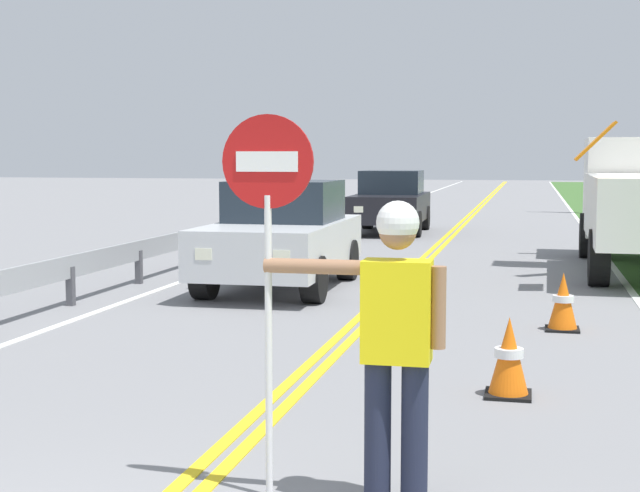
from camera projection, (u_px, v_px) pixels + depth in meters
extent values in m
cube|color=yellow|center=(443.00, 239.00, 23.05)|extent=(0.11, 110.00, 0.01)
cube|color=yellow|center=(450.00, 239.00, 23.01)|extent=(0.11, 110.00, 0.01)
cube|color=silver|center=(595.00, 242.00, 22.23)|extent=(0.12, 110.00, 0.01)
cube|color=silver|center=(308.00, 236.00, 23.84)|extent=(0.12, 110.00, 0.01)
cylinder|color=#1E2338|center=(415.00, 436.00, 5.37)|extent=(0.16, 0.16, 0.88)
cylinder|color=#1E2338|center=(378.00, 433.00, 5.41)|extent=(0.16, 0.16, 0.88)
cube|color=yellow|center=(397.00, 311.00, 5.32)|extent=(0.40, 0.24, 0.60)
cylinder|color=#996B4C|center=(314.00, 266.00, 5.40)|extent=(0.60, 0.10, 0.09)
cylinder|color=#996B4C|center=(438.00, 308.00, 5.26)|extent=(0.09, 0.09, 0.48)
sphere|color=#996B4C|center=(398.00, 231.00, 5.27)|extent=(0.22, 0.22, 0.22)
sphere|color=white|center=(398.00, 222.00, 5.27)|extent=(0.25, 0.25, 0.25)
cylinder|color=silver|center=(269.00, 348.00, 5.51)|extent=(0.04, 0.04, 1.85)
cylinder|color=#B71414|center=(268.00, 162.00, 5.40)|extent=(0.56, 0.03, 0.56)
cube|color=white|center=(267.00, 162.00, 5.38)|extent=(0.38, 0.01, 0.12)
cube|color=#1E2833|center=(637.00, 172.00, 19.62)|extent=(1.98, 0.09, 0.90)
cube|color=orange|center=(595.00, 141.00, 13.79)|extent=(0.61, 0.81, 0.59)
cylinder|color=black|center=(588.00, 235.00, 18.81)|extent=(0.34, 0.93, 0.92)
cylinder|color=black|center=(599.00, 258.00, 14.67)|extent=(0.34, 0.93, 0.92)
cube|color=silver|center=(281.00, 245.00, 14.34)|extent=(1.87, 4.12, 0.72)
cube|color=#1E2833|center=(285.00, 201.00, 14.51)|extent=(1.63, 1.74, 0.64)
cube|color=#EAEACC|center=(282.00, 256.00, 12.24)|extent=(0.24, 0.06, 0.16)
cube|color=#EAEACC|center=(204.00, 254.00, 12.48)|extent=(0.24, 0.06, 0.16)
cylinder|color=black|center=(314.00, 279.00, 12.96)|extent=(0.29, 0.68, 0.68)
cylinder|color=black|center=(205.00, 276.00, 13.31)|extent=(0.29, 0.68, 0.68)
cylinder|color=black|center=(347.00, 260.00, 15.43)|extent=(0.29, 0.68, 0.68)
cylinder|color=black|center=(254.00, 257.00, 15.78)|extent=(0.29, 0.68, 0.68)
cube|color=black|center=(390.00, 207.00, 24.96)|extent=(1.94, 4.14, 0.72)
cube|color=#1E2833|center=(392.00, 182.00, 25.14)|extent=(1.66, 1.76, 0.64)
cube|color=#EAEACC|center=(402.00, 210.00, 22.86)|extent=(0.24, 0.07, 0.16)
cube|color=#EAEACC|center=(359.00, 209.00, 23.09)|extent=(0.24, 0.07, 0.16)
cylinder|color=black|center=(415.00, 224.00, 23.59)|extent=(0.30, 0.69, 0.68)
cylinder|color=black|center=(353.00, 223.00, 23.92)|extent=(0.30, 0.69, 0.68)
cylinder|color=black|center=(424.00, 218.00, 26.07)|extent=(0.30, 0.69, 0.68)
cylinder|color=black|center=(368.00, 217.00, 26.40)|extent=(0.30, 0.69, 0.68)
cone|color=orange|center=(509.00, 357.00, 7.90)|extent=(0.36, 0.36, 0.70)
cylinder|color=white|center=(509.00, 353.00, 7.90)|extent=(0.25, 0.25, 0.08)
cube|color=black|center=(508.00, 394.00, 7.94)|extent=(0.40, 0.40, 0.03)
cone|color=orange|center=(563.00, 301.00, 10.92)|extent=(0.36, 0.36, 0.70)
cylinder|color=white|center=(563.00, 299.00, 10.91)|extent=(0.25, 0.25, 0.08)
cube|color=black|center=(562.00, 329.00, 10.95)|extent=(0.40, 0.40, 0.03)
cube|color=#9EA0A3|center=(210.00, 233.00, 18.25)|extent=(0.06, 32.00, 0.32)
cube|color=#4C4C51|center=(71.00, 286.00, 12.73)|extent=(0.10, 0.10, 0.55)
cube|color=#4C4C51|center=(139.00, 267.00, 14.95)|extent=(0.10, 0.10, 0.55)
cube|color=#4C4C51|center=(189.00, 253.00, 17.17)|extent=(0.10, 0.10, 0.55)
cube|color=#4C4C51|center=(229.00, 242.00, 19.38)|extent=(0.10, 0.10, 0.55)
cube|color=#4C4C51|center=(260.00, 233.00, 21.60)|extent=(0.10, 0.10, 0.55)
cube|color=#4C4C51|center=(285.00, 226.00, 23.82)|extent=(0.10, 0.10, 0.55)
cube|color=#4C4C51|center=(306.00, 220.00, 26.03)|extent=(0.10, 0.10, 0.55)
cube|color=#4C4C51|center=(323.00, 215.00, 28.25)|extent=(0.10, 0.10, 0.55)
cube|color=#4C4C51|center=(339.00, 211.00, 30.46)|extent=(0.10, 0.10, 0.55)
cube|color=#4C4C51|center=(352.00, 207.00, 32.68)|extent=(0.10, 0.10, 0.55)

